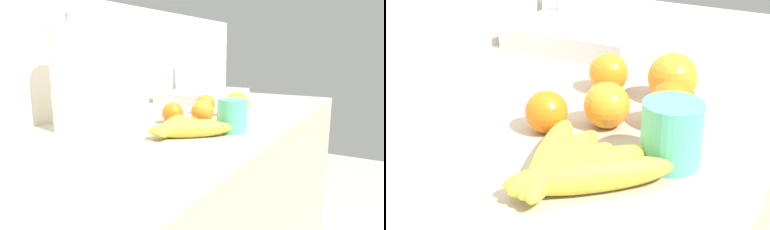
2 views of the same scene
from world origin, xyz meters
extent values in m
cube|color=silver|center=(0.00, 0.36, 0.65)|extent=(2.08, 0.06, 1.30)
ellipsoid|color=gold|center=(-0.16, -0.14, 0.93)|extent=(0.18, 0.19, 0.04)
ellipsoid|color=gold|center=(-0.15, -0.12, 0.93)|extent=(0.20, 0.14, 0.04)
ellipsoid|color=gold|center=(-0.15, -0.10, 0.93)|extent=(0.17, 0.08, 0.04)
ellipsoid|color=gold|center=(-0.15, -0.09, 0.93)|extent=(0.19, 0.04, 0.04)
ellipsoid|color=gold|center=(-0.14, -0.07, 0.93)|extent=(0.22, 0.11, 0.04)
sphere|color=orange|center=(0.06, -0.16, 0.94)|extent=(0.08, 0.08, 0.08)
sphere|color=orange|center=(0.15, -0.01, 0.94)|extent=(0.07, 0.07, 0.07)
sphere|color=orange|center=(0.02, -0.07, 0.94)|extent=(0.07, 0.07, 0.07)
sphere|color=orange|center=(0.16, -0.12, 0.95)|extent=(0.08, 0.08, 0.08)
sphere|color=orange|center=(-0.04, 0.00, 0.94)|extent=(0.06, 0.06, 0.06)
cylinder|color=white|center=(-0.25, 0.18, 1.05)|extent=(0.11, 0.11, 0.28)
cylinder|color=gray|center=(-0.25, 0.18, 1.06)|extent=(0.02, 0.02, 0.31)
cube|color=#B7BABF|center=(0.45, 0.16, 0.93)|extent=(0.39, 0.29, 0.05)
cylinder|color=#B2B2B7|center=(0.45, 0.26, 1.04)|extent=(0.02, 0.02, 0.16)
cylinder|color=#56BFA2|center=(-0.05, -0.20, 0.95)|extent=(0.08, 0.08, 0.09)
camera|label=1|loc=(-0.85, -0.55, 1.12)|focal=30.62mm
camera|label=2|loc=(-0.69, -0.41, 1.28)|focal=52.43mm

